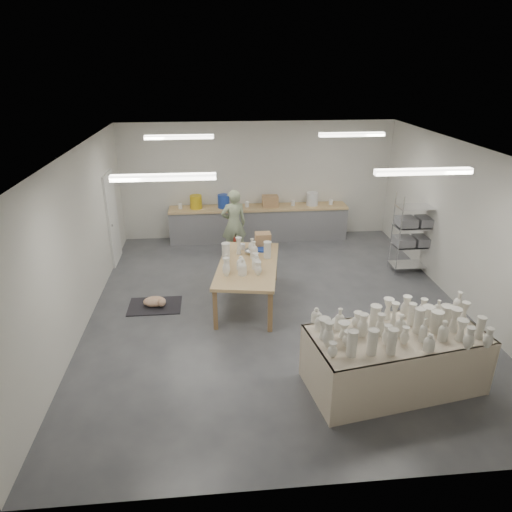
{
  "coord_description": "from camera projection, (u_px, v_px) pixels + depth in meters",
  "views": [
    {
      "loc": [
        -1.14,
        -7.59,
        4.37
      ],
      "look_at": [
        -0.41,
        0.11,
        1.05
      ],
      "focal_mm": 32.0,
      "sensor_mm": 36.0,
      "label": 1
    }
  ],
  "objects": [
    {
      "name": "drying_table",
      "position": [
        395.0,
        356.0,
        6.51
      ],
      "size": [
        2.61,
        1.56,
        1.24
      ],
      "rotation": [
        0.0,
        0.0,
        0.17
      ],
      "color": "olive",
      "rests_on": "ground"
    },
    {
      "name": "cat",
      "position": [
        155.0,
        301.0,
        8.75
      ],
      "size": [
        0.44,
        0.33,
        0.18
      ],
      "rotation": [
        0.0,
        0.0,
        0.03
      ],
      "color": "white",
      "rests_on": "rug"
    },
    {
      "name": "work_table",
      "position": [
        249.0,
        261.0,
        8.73
      ],
      "size": [
        1.45,
        2.35,
        1.18
      ],
      "rotation": [
        0.0,
        0.0,
        -0.17
      ],
      "color": "tan",
      "rests_on": "ground"
    },
    {
      "name": "potter",
      "position": [
        234.0,
        224.0,
        10.75
      ],
      "size": [
        0.66,
        0.5,
        1.66
      ],
      "primitive_type": "imported",
      "rotation": [
        0.0,
        0.0,
        3.32
      ],
      "color": "#9DAB84",
      "rests_on": "ground"
    },
    {
      "name": "back_counter",
      "position": [
        258.0,
        222.0,
        11.94
      ],
      "size": [
        4.6,
        0.6,
        1.24
      ],
      "color": "tan",
      "rests_on": "ground"
    },
    {
      "name": "rug",
      "position": [
        155.0,
        306.0,
        8.81
      ],
      "size": [
        1.0,
        0.7,
        0.02
      ],
      "primitive_type": "cube",
      "color": "black",
      "rests_on": "ground"
    },
    {
      "name": "wire_shelf",
      "position": [
        415.0,
        232.0,
        9.96
      ],
      "size": [
        0.88,
        0.48,
        1.8
      ],
      "color": "silver",
      "rests_on": "ground"
    },
    {
      "name": "red_stool",
      "position": [
        234.0,
        240.0,
        11.2
      ],
      "size": [
        0.45,
        0.45,
        0.34
      ],
      "rotation": [
        0.0,
        0.0,
        0.28
      ],
      "color": "#B52919",
      "rests_on": "ground"
    },
    {
      "name": "room",
      "position": [
        273.0,
        204.0,
        8.02
      ],
      "size": [
        8.0,
        8.02,
        3.0
      ],
      "color": "#424449",
      "rests_on": "ground"
    }
  ]
}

